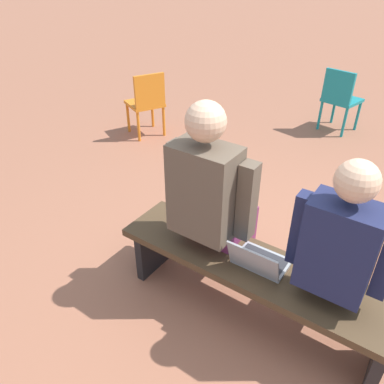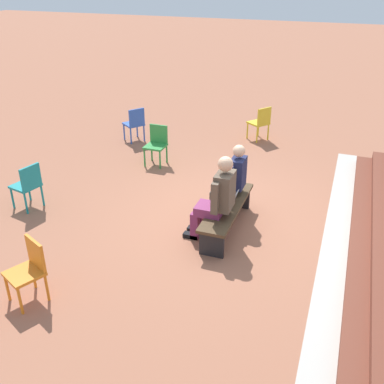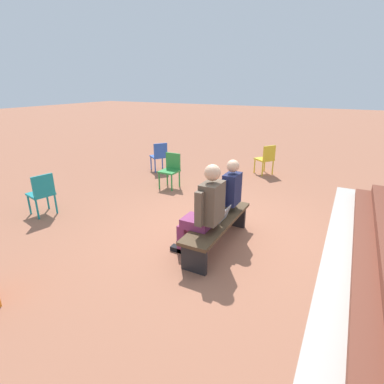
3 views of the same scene
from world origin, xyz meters
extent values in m
plane|color=#9E6047|center=(0.00, 0.00, 0.00)|extent=(60.00, 60.00, 0.00)
cube|color=#B7B2A8|center=(0.38, 1.84, 0.00)|extent=(8.08, 0.40, 0.01)
cube|color=#4C3823|center=(0.38, 0.12, 0.42)|extent=(1.80, 0.44, 0.05)
cube|color=black|center=(-0.42, 0.12, 0.20)|extent=(0.06, 0.37, 0.40)
cube|color=black|center=(1.18, 0.12, 0.20)|extent=(0.06, 0.37, 0.40)
cube|color=#4C473D|center=(-0.08, -0.05, 0.51)|extent=(0.31, 0.37, 0.13)
cube|color=#4C473D|center=(-0.16, -0.23, 0.23)|extent=(0.10, 0.11, 0.45)
cube|color=black|center=(-0.16, -0.29, 0.03)|extent=(0.10, 0.22, 0.06)
cube|color=#4C473D|center=(0.00, -0.23, 0.23)|extent=(0.10, 0.11, 0.45)
cube|color=black|center=(0.00, -0.29, 0.03)|extent=(0.10, 0.22, 0.06)
cube|color=#1E2347|center=(-0.08, 0.15, 0.83)|extent=(0.35, 0.22, 0.51)
cube|color=#195133|center=(-0.08, 0.04, 0.79)|extent=(0.05, 0.01, 0.31)
cube|color=#1E2347|center=(-0.30, 0.09, 0.81)|extent=(0.08, 0.09, 0.44)
cube|color=#1E2347|center=(0.14, 0.09, 0.81)|extent=(0.08, 0.09, 0.44)
sphere|color=#DBAD89|center=(-0.08, 0.15, 1.21)|extent=(0.20, 0.20, 0.20)
cube|color=#7F2D5B|center=(0.72, -0.07, 0.51)|extent=(0.35, 0.41, 0.15)
cube|color=#7F2D5B|center=(0.63, -0.28, 0.23)|extent=(0.11, 0.12, 0.45)
cube|color=black|center=(0.63, -0.34, 0.04)|extent=(0.11, 0.25, 0.07)
cube|color=#7F2D5B|center=(0.81, -0.28, 0.23)|extent=(0.11, 0.12, 0.45)
cube|color=black|center=(0.81, -0.34, 0.04)|extent=(0.11, 0.25, 0.07)
cube|color=brown|center=(0.72, 0.16, 0.88)|extent=(0.39, 0.25, 0.58)
cube|color=brown|center=(0.47, 0.08, 0.85)|extent=(0.09, 0.10, 0.49)
cube|color=brown|center=(0.97, 0.08, 0.85)|extent=(0.09, 0.10, 0.49)
sphere|color=#DBAD89|center=(0.72, 0.16, 1.31)|extent=(0.23, 0.23, 0.23)
cube|color=#9EA0A5|center=(0.34, 0.08, 0.46)|extent=(0.32, 0.22, 0.02)
cube|color=#2D2D33|center=(0.34, 0.07, 0.47)|extent=(0.29, 0.15, 0.00)
cube|color=#9EA0A5|center=(0.34, 0.22, 0.57)|extent=(0.32, 0.07, 0.19)
cube|color=#33519E|center=(0.34, 0.21, 0.57)|extent=(0.28, 0.06, 0.17)
cube|color=#2D893D|center=(-1.66, -2.06, 0.42)|extent=(0.42, 0.42, 0.04)
cube|color=#2D893D|center=(-1.85, -2.05, 0.64)|extent=(0.04, 0.40, 0.40)
cylinder|color=#2D893D|center=(-1.49, -2.24, 0.20)|extent=(0.04, 0.04, 0.40)
cylinder|color=#2D893D|center=(-1.48, -1.88, 0.20)|extent=(0.04, 0.04, 0.40)
cylinder|color=#2D893D|center=(-1.85, -2.23, 0.20)|extent=(0.04, 0.04, 0.40)
cylinder|color=#2D893D|center=(-1.84, -1.87, 0.20)|extent=(0.04, 0.04, 0.40)
cube|color=gold|center=(-3.97, -0.33, 0.42)|extent=(0.59, 0.59, 0.04)
cube|color=gold|center=(-3.85, -0.18, 0.64)|extent=(0.35, 0.27, 0.40)
cylinder|color=gold|center=(-4.22, -0.37, 0.20)|extent=(0.04, 0.04, 0.40)
cylinder|color=gold|center=(-3.93, -0.58, 0.20)|extent=(0.04, 0.04, 0.40)
cylinder|color=gold|center=(-4.01, -0.08, 0.20)|extent=(0.04, 0.04, 0.40)
cylinder|color=gold|center=(-3.71, -0.29, 0.20)|extent=(0.04, 0.04, 0.40)
cube|color=#2D56B7|center=(-2.85, -3.17, 0.42)|extent=(0.59, 0.59, 0.04)
cube|color=#2D56B7|center=(-2.74, -3.01, 0.64)|extent=(0.35, 0.27, 0.40)
cylinder|color=#2D56B7|center=(-3.10, -3.21, 0.20)|extent=(0.04, 0.04, 0.40)
cylinder|color=#2D56B7|center=(-2.81, -3.42, 0.20)|extent=(0.04, 0.04, 0.40)
cylinder|color=#2D56B7|center=(-2.89, -2.92, 0.20)|extent=(0.04, 0.04, 0.40)
cylinder|color=#2D56B7|center=(-2.60, -3.13, 0.20)|extent=(0.04, 0.04, 0.40)
cube|color=teal|center=(0.85, -3.42, 0.42)|extent=(0.50, 0.50, 0.04)
cube|color=teal|center=(0.89, -3.24, 0.64)|extent=(0.40, 0.13, 0.40)
cylinder|color=teal|center=(0.64, -3.56, 0.20)|extent=(0.04, 0.04, 0.40)
cylinder|color=teal|center=(0.99, -3.64, 0.20)|extent=(0.04, 0.04, 0.40)
cylinder|color=teal|center=(0.72, -3.21, 0.20)|extent=(0.04, 0.04, 0.40)
cylinder|color=teal|center=(1.07, -3.29, 0.20)|extent=(0.04, 0.04, 0.40)
camera|label=1|loc=(-0.30, 1.74, 2.05)|focal=35.00mm
camera|label=2|loc=(6.49, 1.74, 3.90)|focal=42.00mm
camera|label=3|loc=(4.28, 1.74, 2.45)|focal=28.00mm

